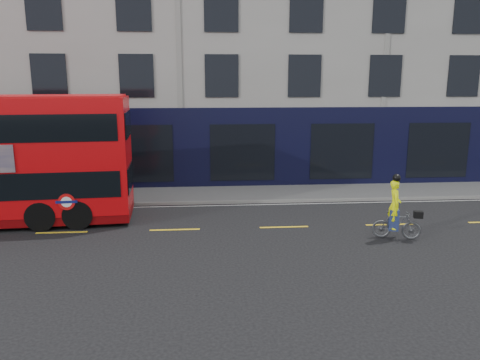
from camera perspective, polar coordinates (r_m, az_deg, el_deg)
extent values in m
plane|color=black|center=(15.77, -8.27, -7.73)|extent=(120.00, 120.00, 0.00)
cube|color=slate|center=(21.97, -7.20, -1.82)|extent=(60.00, 3.00, 0.12)
cube|color=gray|center=(20.52, -7.39, -2.82)|extent=(60.00, 0.12, 0.13)
cube|color=#A2A099|center=(27.91, -6.99, 16.52)|extent=(50.00, 10.00, 15.00)
cube|color=black|center=(23.05, -7.16, 3.75)|extent=(50.00, 0.08, 4.00)
cube|color=silver|center=(20.25, -7.43, -3.20)|extent=(58.00, 0.10, 0.01)
cube|color=black|center=(18.62, -13.20, 0.45)|extent=(0.22, 2.40, 0.96)
cube|color=black|center=(18.32, -13.51, 6.68)|extent=(0.22, 2.40, 0.96)
cylinder|color=red|center=(17.74, -20.40, -2.52)|extent=(0.60, 0.06, 0.60)
cylinder|color=white|center=(17.73, -20.40, -2.53)|extent=(0.39, 0.05, 0.38)
cube|color=#0C1459|center=(17.73, -20.40, -2.53)|extent=(0.75, 0.08, 0.10)
cylinder|color=black|center=(19.10, -18.54, -3.03)|extent=(1.27, 2.79, 1.07)
cylinder|color=black|center=(19.37, -22.28, -3.11)|extent=(1.27, 2.79, 1.07)
imported|color=#4B4E51|center=(16.84, 18.53, -5.21)|extent=(1.67, 0.88, 0.97)
imported|color=#D4E606|center=(16.64, 18.34, -2.86)|extent=(0.55, 0.70, 1.67)
cube|color=black|center=(16.83, 20.91, -3.96)|extent=(0.34, 0.30, 0.23)
cube|color=navy|center=(16.78, 18.22, -4.59)|extent=(0.41, 0.46, 0.72)
sphere|color=black|center=(16.44, 18.55, 0.24)|extent=(0.27, 0.27, 0.27)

